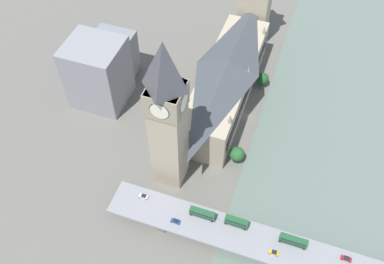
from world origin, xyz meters
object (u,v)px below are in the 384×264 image
object	(u,v)px
parliament_hall	(227,81)
car_southbound_mid	(176,221)
road_bridge	(300,256)
double_decker_bus_mid	(293,241)
double_decker_bus_rear	(202,213)
car_southbound_extra	(144,196)
clock_tower	(167,116)
victoria_tower	(256,0)
car_northbound_tail	(346,259)
double_decker_bus_lead	(236,222)
car_northbound_lead	(274,252)

from	to	relation	value
parliament_hall	car_southbound_mid	size ratio (longest dim) A/B	21.79
road_bridge	double_decker_bus_mid	size ratio (longest dim) A/B	14.43
double_decker_bus_mid	double_decker_bus_rear	distance (m)	38.99
car_southbound_mid	car_southbound_extra	world-z (taller)	car_southbound_extra
clock_tower	double_decker_bus_mid	world-z (taller)	clock_tower
parliament_hall	double_decker_bus_rear	distance (m)	75.82
victoria_tower	car_northbound_tail	distance (m)	150.83
parliament_hall	double_decker_bus_mid	distance (m)	89.97
car_southbound_extra	double_decker_bus_rear	bearing A→B (deg)	179.19
car_southbound_mid	car_southbound_extra	xyz separation A→B (m)	(17.67, -6.63, 0.06)
double_decker_bus_lead	double_decker_bus_rear	bearing A→B (deg)	3.51
car_northbound_tail	road_bridge	bearing A→B (deg)	12.95
parliament_hall	victoria_tower	size ratio (longest dim) A/B	1.54
victoria_tower	car_southbound_extra	size ratio (longest dim) A/B	14.13
road_bridge	car_northbound_tail	size ratio (longest dim) A/B	39.17
road_bridge	clock_tower	bearing A→B (deg)	-19.24
clock_tower	victoria_tower	xyz separation A→B (m)	(-10.53, -112.15, -15.63)
double_decker_bus_rear	car_southbound_extra	distance (m)	27.72
clock_tower	car_northbound_tail	distance (m)	92.12
road_bridge	car_southbound_extra	bearing A→B (deg)	-2.87
car_northbound_tail	parliament_hall	bearing A→B (deg)	-45.63
double_decker_bus_lead	car_northbound_lead	distance (m)	19.36
road_bridge	car_southbound_extra	size ratio (longest dim) A/B	40.89
double_decker_bus_lead	parliament_hall	bearing A→B (deg)	-70.42
victoria_tower	car_southbound_mid	world-z (taller)	victoria_tower
victoria_tower	double_decker_bus_mid	size ratio (longest dim) A/B	4.98
car_northbound_tail	car_southbound_extra	size ratio (longest dim) A/B	1.04
parliament_hall	road_bridge	size ratio (longest dim) A/B	0.53
double_decker_bus_lead	car_northbound_lead	bearing A→B (deg)	158.44
car_southbound_mid	car_southbound_extra	size ratio (longest dim) A/B	1.00
parliament_hall	car_northbound_tail	world-z (taller)	parliament_hall
clock_tower	car_southbound_extra	world-z (taller)	clock_tower
victoria_tower	car_northbound_lead	size ratio (longest dim) A/B	14.81
car_southbound_mid	car_northbound_lead	bearing A→B (deg)	-179.90
road_bridge	car_southbound_mid	size ratio (longest dim) A/B	40.93
car_northbound_lead	car_northbound_tail	xyz separation A→B (m)	(-28.08, -7.06, 0.08)
double_decker_bus_rear	car_northbound_lead	bearing A→B (deg)	169.32
car_northbound_lead	road_bridge	bearing A→B (deg)	-163.93
double_decker_bus_lead	double_decker_bus_mid	xyz separation A→B (m)	(-24.20, 0.46, -0.11)
double_decker_bus_mid	car_southbound_extra	bearing A→B (deg)	0.05
road_bridge	car_northbound_lead	distance (m)	10.97
car_southbound_mid	clock_tower	bearing A→B (deg)	-64.93
double_decker_bus_lead	car_southbound_mid	xyz separation A→B (m)	(24.77, 7.14, -2.15)
double_decker_bus_lead	double_decker_bus_mid	size ratio (longest dim) A/B	0.87
double_decker_bus_lead	double_decker_bus_mid	distance (m)	24.21
clock_tower	road_bridge	distance (m)	78.57
double_decker_bus_mid	car_southbound_extra	size ratio (longest dim) A/B	2.83
double_decker_bus_lead	double_decker_bus_rear	world-z (taller)	double_decker_bus_lead
parliament_hall	car_southbound_mid	world-z (taller)	parliament_hall
double_decker_bus_lead	car_northbound_tail	bearing A→B (deg)	179.99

